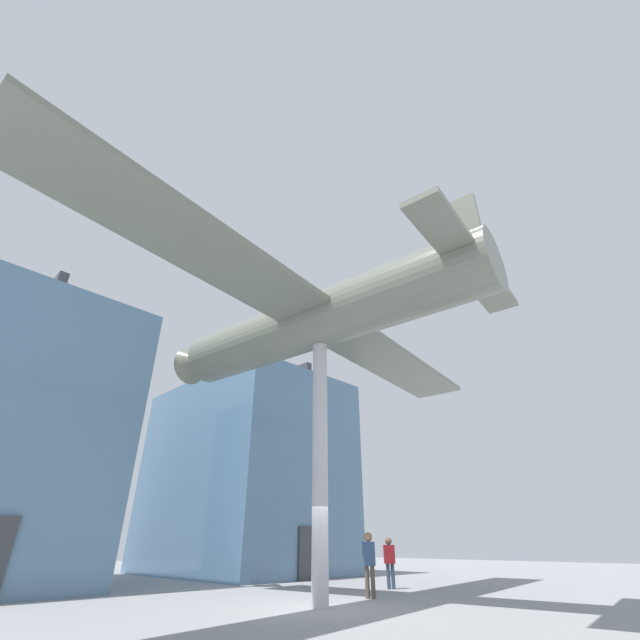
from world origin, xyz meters
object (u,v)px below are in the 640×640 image
suspended_airplane (315,322)px  visitor_person (369,559)px  support_pylon_central (320,459)px  visitor_second (390,559)px

suspended_airplane → visitor_person: size_ratio=11.29×
support_pylon_central → visitor_person: size_ratio=4.10×
suspended_airplane → visitor_person: bearing=-2.9°
suspended_airplane → support_pylon_central: bearing=-90.0°
visitor_person → visitor_second: 3.40m
support_pylon_central → visitor_person: bearing=9.5°
support_pylon_central → visitor_person: support_pylon_central is taller
support_pylon_central → suspended_airplane: size_ratio=0.36×
support_pylon_central → visitor_person: (2.73, 0.46, -2.75)m
support_pylon_central → visitor_person: 3.91m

